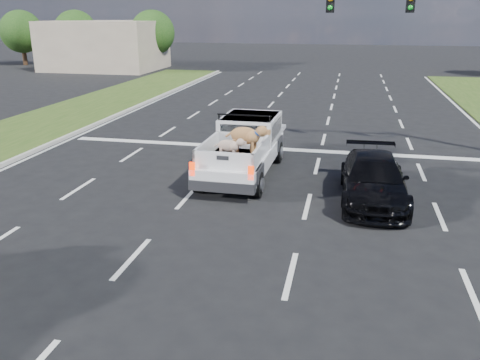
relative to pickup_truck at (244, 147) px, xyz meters
name	(u,v)px	position (x,y,z in m)	size (l,w,h in m)	color
ground	(209,266)	(0.58, -6.57, -0.94)	(160.00, 160.00, 0.00)	black
road_markings	(261,175)	(0.58, 0.00, -0.93)	(17.75, 60.00, 0.01)	silver
curb_left	(10,161)	(-8.47, -0.57, -0.87)	(0.15, 60.00, 0.14)	#A4A196
building_left	(105,45)	(-19.42, 29.43, 1.26)	(10.00, 8.00, 4.40)	tan
tree_far_a	(21,32)	(-29.42, 31.43, 2.35)	(4.20, 4.20, 5.40)	#332114
tree_far_b	(76,32)	(-23.42, 31.43, 2.35)	(4.20, 4.20, 5.40)	#332114
tree_far_c	(152,33)	(-15.42, 31.43, 2.35)	(4.20, 4.20, 5.40)	#332114
pickup_truck	(244,147)	(0.00, 0.00, 0.00)	(2.10, 5.37, 2.00)	black
black_coupe	(373,179)	(4.10, -1.73, -0.30)	(1.80, 4.43, 1.29)	black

